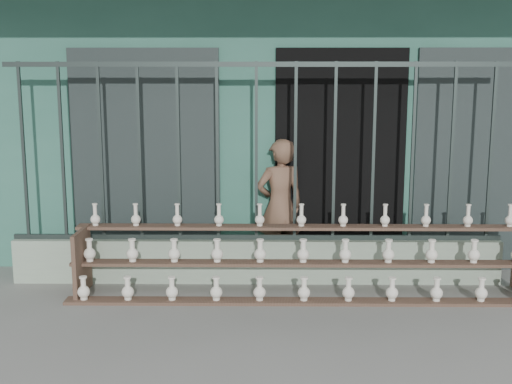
{
  "coord_description": "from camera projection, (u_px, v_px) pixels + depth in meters",
  "views": [
    {
      "loc": [
        0.07,
        -5.1,
        2.1
      ],
      "look_at": [
        0.0,
        1.0,
        1.0
      ],
      "focal_mm": 45.0,
      "sensor_mm": 36.0,
      "label": 1
    }
  ],
  "objects": [
    {
      "name": "ground",
      "position": [
        255.0,
        330.0,
        5.4
      ],
      "size": [
        60.0,
        60.0,
        0.0
      ],
      "primitive_type": "plane",
      "color": "slate"
    },
    {
      "name": "workshop_building",
      "position": [
        259.0,
        110.0,
        9.27
      ],
      "size": [
        7.4,
        6.6,
        3.21
      ],
      "color": "#326A58",
      "rests_on": "ground"
    },
    {
      "name": "parapet_wall",
      "position": [
        256.0,
        260.0,
        6.63
      ],
      "size": [
        5.0,
        0.2,
        0.45
      ],
      "primitive_type": "cube",
      "color": "#98AE95",
      "rests_on": "ground"
    },
    {
      "name": "security_fence",
      "position": [
        256.0,
        153.0,
        6.44
      ],
      "size": [
        5.0,
        0.04,
        1.8
      ],
      "color": "#283330",
      "rests_on": "parapet_wall"
    },
    {
      "name": "shelf_rack",
      "position": [
        303.0,
        259.0,
        6.2
      ],
      "size": [
        4.5,
        0.68,
        0.85
      ],
      "color": "brown",
      "rests_on": "ground"
    },
    {
      "name": "elderly_woman",
      "position": [
        280.0,
        206.0,
        6.9
      ],
      "size": [
        0.61,
        0.5,
        1.45
      ],
      "primitive_type": "imported",
      "rotation": [
        0.0,
        0.0,
        3.46
      ],
      "color": "brown",
      "rests_on": "ground"
    }
  ]
}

